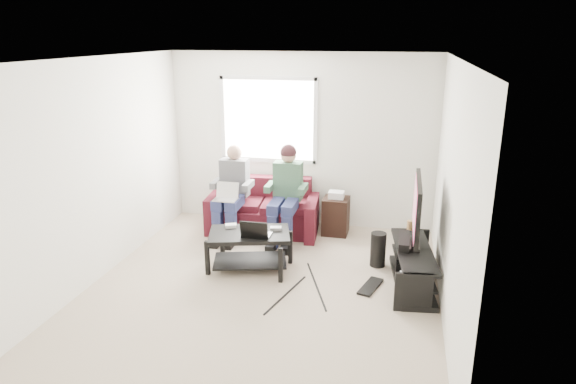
{
  "coord_description": "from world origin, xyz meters",
  "views": [
    {
      "loc": [
        1.47,
        -5.19,
        2.86
      ],
      "look_at": [
        0.17,
        0.6,
        1.01
      ],
      "focal_mm": 32.0,
      "sensor_mm": 36.0,
      "label": 1
    }
  ],
  "objects_px": {
    "end_table": "(336,215)",
    "sofa": "(264,212)",
    "tv_stand": "(413,268)",
    "subwoofer": "(378,249)",
    "coffee_table": "(250,242)",
    "tv": "(417,209)"
  },
  "relations": [
    {
      "from": "tv",
      "to": "tv_stand",
      "type": "bearing_deg",
      "value": -88.53
    },
    {
      "from": "tv_stand",
      "to": "tv",
      "type": "relative_size",
      "value": 1.26
    },
    {
      "from": "sofa",
      "to": "subwoofer",
      "type": "height_order",
      "value": "sofa"
    },
    {
      "from": "sofa",
      "to": "subwoofer",
      "type": "bearing_deg",
      "value": -26.72
    },
    {
      "from": "sofa",
      "to": "tv",
      "type": "height_order",
      "value": "tv"
    },
    {
      "from": "sofa",
      "to": "end_table",
      "type": "xyz_separation_m",
      "value": [
        1.07,
        0.11,
        -0.0
      ]
    },
    {
      "from": "subwoofer",
      "to": "end_table",
      "type": "xyz_separation_m",
      "value": [
        -0.67,
        0.98,
        0.07
      ]
    },
    {
      "from": "coffee_table",
      "to": "subwoofer",
      "type": "height_order",
      "value": "coffee_table"
    },
    {
      "from": "end_table",
      "to": "tv",
      "type": "bearing_deg",
      "value": -49.79
    },
    {
      "from": "coffee_table",
      "to": "tv_stand",
      "type": "relative_size",
      "value": 0.8
    },
    {
      "from": "tv_stand",
      "to": "subwoofer",
      "type": "relative_size",
      "value": 3.11
    },
    {
      "from": "subwoofer",
      "to": "end_table",
      "type": "distance_m",
      "value": 1.19
    },
    {
      "from": "sofa",
      "to": "tv",
      "type": "bearing_deg",
      "value": -28.81
    },
    {
      "from": "tv_stand",
      "to": "tv",
      "type": "xyz_separation_m",
      "value": [
        -0.0,
        0.1,
        0.7
      ]
    },
    {
      "from": "coffee_table",
      "to": "subwoofer",
      "type": "distance_m",
      "value": 1.63
    },
    {
      "from": "end_table",
      "to": "sofa",
      "type": "bearing_deg",
      "value": -174.39
    },
    {
      "from": "end_table",
      "to": "subwoofer",
      "type": "bearing_deg",
      "value": -55.64
    },
    {
      "from": "coffee_table",
      "to": "tv",
      "type": "height_order",
      "value": "tv"
    },
    {
      "from": "coffee_table",
      "to": "subwoofer",
      "type": "relative_size",
      "value": 2.49
    },
    {
      "from": "tv_stand",
      "to": "coffee_table",
      "type": "bearing_deg",
      "value": -179.21
    },
    {
      "from": "tv_stand",
      "to": "subwoofer",
      "type": "height_order",
      "value": "same"
    },
    {
      "from": "sofa",
      "to": "coffee_table",
      "type": "relative_size",
      "value": 1.54
    }
  ]
}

